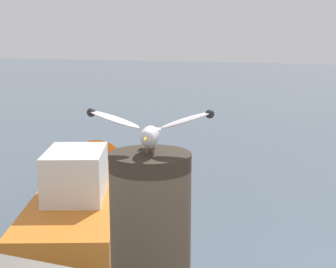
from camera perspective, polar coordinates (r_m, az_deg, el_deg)
The scene contains 3 objects.
mooring_post at distance 2.49m, azimuth -2.08°, elevation -11.82°, with size 0.41×0.41×0.84m, color #382D23.
seagull at distance 2.32m, azimuth -2.19°, elevation 0.49°, with size 0.61×0.39×0.22m.
boat_orange at distance 9.45m, azimuth -9.42°, elevation -5.77°, with size 3.41×5.86×1.69m.
Camera 1 is at (0.55, -2.37, 3.13)m, focal length 51.30 mm.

